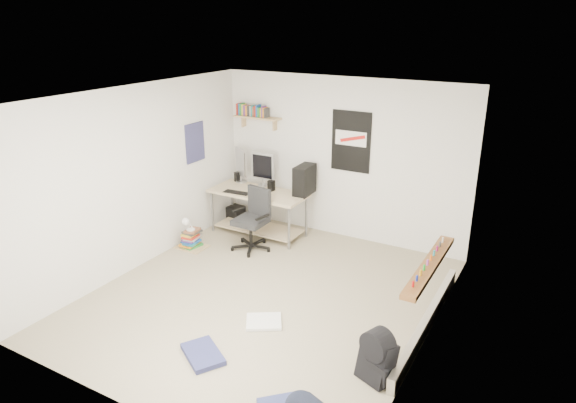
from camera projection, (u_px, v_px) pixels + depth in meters
The scene contains 24 objects.
floor at pixel (265, 297), 6.45m from camera, with size 4.00×4.50×0.01m, color gray.
ceiling at pixel (262, 96), 5.59m from camera, with size 4.00×4.50×0.01m, color white.
back_wall at pixel (342, 159), 7.87m from camera, with size 4.00×0.01×2.50m, color silver.
left_wall at pixel (138, 178), 6.95m from camera, with size 0.01×4.50×2.50m, color silver.
right_wall at pixel (435, 238), 5.09m from camera, with size 0.01×4.50×2.50m, color silver.
desk at pixel (259, 212), 8.19m from camera, with size 1.55×0.68×0.71m, color tan.
monitor_left at pixel (241, 170), 8.46m from camera, with size 0.41×0.10×0.45m, color #ACACB1.
monitor_right at pixel (263, 174), 8.26m from camera, with size 0.39×0.10×0.43m, color #A7A6AB.
pc_tower at pixel (304, 180), 7.91m from camera, with size 0.21×0.44×0.46m, color black.
keyboard at pixel (237, 193), 8.02m from camera, with size 0.43×0.15×0.02m, color black.
speaker_left at pixel (238, 177), 8.54m from camera, with size 0.08×0.08×0.17m, color black.
speaker_right at pixel (271, 186), 8.09m from camera, with size 0.09×0.09×0.18m, color black.
office_chair at pixel (250, 219), 7.60m from camera, with size 0.61×0.61×0.94m, color black.
wall_shelf at pixel (257, 117), 8.26m from camera, with size 0.80×0.22×0.24m, color tan.
poster_back_wall at pixel (351, 142), 7.67m from camera, with size 0.62×0.03×0.92m, color black.
poster_left_wall at pixel (195, 142), 7.84m from camera, with size 0.02×0.42×0.60m, color navy.
window at pixel (439, 209), 5.30m from camera, with size 0.10×1.50×1.26m, color brown.
baseboard_heater at pixel (427, 322), 5.76m from camera, with size 0.08×2.50×0.18m, color #B7B2A8.
backpack at pixel (377, 361), 4.94m from camera, with size 0.33×0.26×0.43m, color black.
tshirt at pixel (264, 322), 5.89m from camera, with size 0.40×0.34×0.04m, color silver.
jeans_a at pixel (203, 354), 5.31m from camera, with size 0.51×0.32×0.06m, color navy.
book_stack at pixel (191, 238), 7.77m from camera, with size 0.49×0.40×0.33m, color olive.
desk_lamp at pixel (190, 225), 7.67m from camera, with size 0.13×0.21×0.21m, color silver.
subwoofer at pixel (236, 214), 8.74m from camera, with size 0.24×0.24×0.27m, color black.
Camera 1 is at (3.03, -4.78, 3.33)m, focal length 32.00 mm.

